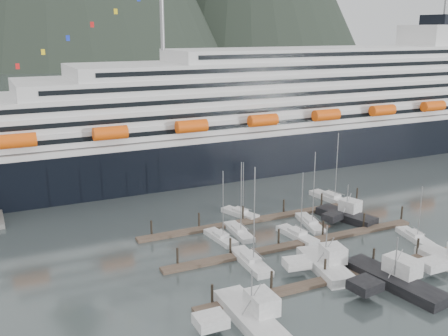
{
  "coord_description": "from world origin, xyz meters",
  "views": [
    {
      "loc": [
        -51.15,
        -65.66,
        35.39
      ],
      "look_at": [
        -9.64,
        22.0,
        9.41
      ],
      "focal_mm": 42.0,
      "sensor_mm": 36.0,
      "label": 1
    }
  ],
  "objects_px": {
    "sailboat_f": "(240,214)",
    "sailboat_g": "(331,198)",
    "sailboat_c": "(297,235)",
    "sailboat_d": "(310,223)",
    "sailboat_a": "(221,238)",
    "sailboat_h": "(414,237)",
    "cruise_ship": "(302,115)",
    "trawler_a": "(250,317)",
    "trawler_c": "(393,280)",
    "sailboat_e": "(239,232)",
    "trawler_e": "(346,215)",
    "trawler_b": "(324,264)",
    "sailboat_b": "(251,262)"
  },
  "relations": [
    {
      "from": "cruise_ship",
      "to": "trawler_e",
      "type": "bearing_deg",
      "value": -113.6
    },
    {
      "from": "trawler_e",
      "to": "sailboat_g",
      "type": "bearing_deg",
      "value": -40.67
    },
    {
      "from": "sailboat_b",
      "to": "sailboat_e",
      "type": "height_order",
      "value": "sailboat_b"
    },
    {
      "from": "sailboat_h",
      "to": "trawler_e",
      "type": "relative_size",
      "value": 0.83
    },
    {
      "from": "sailboat_d",
      "to": "trawler_c",
      "type": "bearing_deg",
      "value": -173.95
    },
    {
      "from": "sailboat_g",
      "to": "trawler_a",
      "type": "xyz_separation_m",
      "value": [
        -38.17,
        -34.99,
        0.54
      ]
    },
    {
      "from": "sailboat_a",
      "to": "sailboat_h",
      "type": "distance_m",
      "value": 33.54
    },
    {
      "from": "sailboat_f",
      "to": "trawler_a",
      "type": "xyz_separation_m",
      "value": [
        -16.44,
        -34.99,
        0.58
      ]
    },
    {
      "from": "trawler_b",
      "to": "sailboat_g",
      "type": "bearing_deg",
      "value": -28.87
    },
    {
      "from": "sailboat_e",
      "to": "sailboat_a",
      "type": "bearing_deg",
      "value": 108.76
    },
    {
      "from": "cruise_ship",
      "to": "trawler_b",
      "type": "relative_size",
      "value": 16.54
    },
    {
      "from": "sailboat_h",
      "to": "trawler_a",
      "type": "distance_m",
      "value": 40.0
    },
    {
      "from": "sailboat_b",
      "to": "trawler_e",
      "type": "height_order",
      "value": "sailboat_b"
    },
    {
      "from": "trawler_c",
      "to": "trawler_a",
      "type": "bearing_deg",
      "value": 81.55
    },
    {
      "from": "cruise_ship",
      "to": "sailboat_c",
      "type": "bearing_deg",
      "value": -124.04
    },
    {
      "from": "cruise_ship",
      "to": "sailboat_c",
      "type": "relative_size",
      "value": 16.91
    },
    {
      "from": "sailboat_f",
      "to": "sailboat_g",
      "type": "height_order",
      "value": "sailboat_g"
    },
    {
      "from": "trawler_c",
      "to": "sailboat_h",
      "type": "bearing_deg",
      "value": -61.72
    },
    {
      "from": "sailboat_f",
      "to": "trawler_c",
      "type": "xyz_separation_m",
      "value": [
        6.48,
        -35.02,
        0.6
      ]
    },
    {
      "from": "cruise_ship",
      "to": "sailboat_f",
      "type": "height_order",
      "value": "cruise_ship"
    },
    {
      "from": "sailboat_g",
      "to": "trawler_a",
      "type": "height_order",
      "value": "sailboat_g"
    },
    {
      "from": "sailboat_b",
      "to": "sailboat_f",
      "type": "relative_size",
      "value": 1.45
    },
    {
      "from": "sailboat_e",
      "to": "sailboat_g",
      "type": "bearing_deg",
      "value": -68.16
    },
    {
      "from": "sailboat_d",
      "to": "cruise_ship",
      "type": "bearing_deg",
      "value": -18.93
    },
    {
      "from": "sailboat_b",
      "to": "trawler_b",
      "type": "height_order",
      "value": "sailboat_b"
    },
    {
      "from": "cruise_ship",
      "to": "trawler_c",
      "type": "xyz_separation_m",
      "value": [
        -30.7,
        -69.97,
        -11.04
      ]
    },
    {
      "from": "sailboat_g",
      "to": "trawler_e",
      "type": "distance_m",
      "value": 11.49
    },
    {
      "from": "cruise_ship",
      "to": "sailboat_a",
      "type": "bearing_deg",
      "value": -135.83
    },
    {
      "from": "sailboat_c",
      "to": "sailboat_g",
      "type": "height_order",
      "value": "sailboat_g"
    },
    {
      "from": "sailboat_b",
      "to": "sailboat_e",
      "type": "relative_size",
      "value": 1.19
    },
    {
      "from": "cruise_ship",
      "to": "sailboat_a",
      "type": "distance_m",
      "value": 64.82
    },
    {
      "from": "trawler_a",
      "to": "trawler_e",
      "type": "xyz_separation_m",
      "value": [
        33.73,
        24.4,
        -0.03
      ]
    },
    {
      "from": "sailboat_c",
      "to": "trawler_e",
      "type": "xyz_separation_m",
      "value": [
        13.31,
        3.6,
        0.54
      ]
    },
    {
      "from": "sailboat_c",
      "to": "sailboat_d",
      "type": "bearing_deg",
      "value": -59.55
    },
    {
      "from": "sailboat_a",
      "to": "sailboat_e",
      "type": "xyz_separation_m",
      "value": [
        4.04,
        1.06,
        0.0
      ]
    },
    {
      "from": "sailboat_a",
      "to": "trawler_a",
      "type": "xyz_separation_m",
      "value": [
        -7.88,
        -25.51,
        0.57
      ]
    },
    {
      "from": "cruise_ship",
      "to": "sailboat_g",
      "type": "height_order",
      "value": "cruise_ship"
    },
    {
      "from": "cruise_ship",
      "to": "sailboat_e",
      "type": "xyz_separation_m",
      "value": [
        -41.7,
        -43.37,
        -11.63
      ]
    },
    {
      "from": "sailboat_a",
      "to": "trawler_a",
      "type": "bearing_deg",
      "value": 157.09
    },
    {
      "from": "sailboat_b",
      "to": "sailboat_d",
      "type": "height_order",
      "value": "sailboat_b"
    },
    {
      "from": "sailboat_f",
      "to": "sailboat_c",
      "type": "bearing_deg",
      "value": 175.62
    },
    {
      "from": "trawler_b",
      "to": "sailboat_h",
      "type": "bearing_deg",
      "value": -72.11
    },
    {
      "from": "trawler_e",
      "to": "trawler_a",
      "type": "bearing_deg",
      "value": 107.96
    },
    {
      "from": "sailboat_f",
      "to": "sailboat_b",
      "type": "bearing_deg",
      "value": 137.23
    },
    {
      "from": "cruise_ship",
      "to": "sailboat_a",
      "type": "height_order",
      "value": "cruise_ship"
    },
    {
      "from": "sailboat_e",
      "to": "trawler_e",
      "type": "bearing_deg",
      "value": -91.63
    },
    {
      "from": "cruise_ship",
      "to": "sailboat_h",
      "type": "relative_size",
      "value": 20.63
    },
    {
      "from": "trawler_a",
      "to": "cruise_ship",
      "type": "bearing_deg",
      "value": -36.87
    },
    {
      "from": "sailboat_g",
      "to": "sailboat_e",
      "type": "bearing_deg",
      "value": 100.15
    },
    {
      "from": "trawler_e",
      "to": "trawler_c",
      "type": "bearing_deg",
      "value": 138.21
    }
  ]
}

